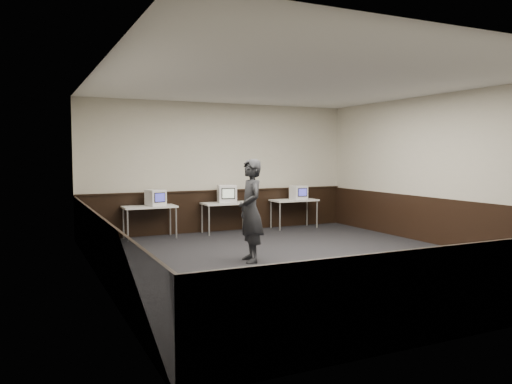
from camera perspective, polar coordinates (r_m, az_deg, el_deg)
floor at (r=9.15m, az=5.19°, el=-7.86°), size 8.00×8.00×0.00m
ceiling at (r=9.03m, az=5.33°, el=12.40°), size 8.00×8.00×0.00m
back_wall at (r=12.56m, az=-4.08°, el=2.82°), size 7.00×0.00×7.00m
front_wall at (r=5.87m, az=25.53°, el=0.68°), size 7.00×0.00×7.00m
left_wall at (r=7.78m, az=-17.56°, el=1.70°), size 0.00×8.00×8.00m
right_wall at (r=11.14m, az=20.96°, el=2.35°), size 0.00×8.00×8.00m
wainscot_back at (r=12.61m, az=-4.02°, el=-2.18°), size 6.98×0.04×1.00m
wainscot_front at (r=6.05m, az=25.04°, el=-9.76°), size 6.98×0.04×1.00m
wainscot_left at (r=7.90m, az=-17.23°, el=-6.29°), size 0.04×7.98×1.00m
wainscot_right at (r=11.22m, az=20.73°, el=-3.27°), size 0.04×7.98×1.00m
wainscot_rail at (r=12.55m, az=-4.00°, el=0.17°), size 6.98×0.06×0.04m
desk_left at (r=11.67m, az=-12.07°, el=-1.91°), size 1.20×0.60×0.75m
desk_center at (r=12.24m, az=-3.38°, el=-1.54°), size 1.20×0.60×0.75m
desk_right at (r=13.07m, az=4.37°, el=-1.17°), size 1.20×0.60×0.75m
emac_left at (r=11.65m, az=-11.40°, el=-0.64°), size 0.46×0.47×0.37m
emac_center at (r=12.19m, az=-3.35°, el=-0.20°), size 0.53×0.54×0.43m
emac_right at (r=13.08m, az=4.89°, el=-0.05°), size 0.37×0.40×0.36m
person at (r=8.92m, az=-0.61°, el=-2.15°), size 0.53×0.73×1.84m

